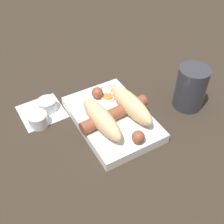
# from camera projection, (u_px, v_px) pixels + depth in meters

# --- Properties ---
(ground_plane) EXTENTS (3.00, 3.00, 0.00)m
(ground_plane) POSITION_uv_depth(u_px,v_px,m) (112.00, 122.00, 0.66)
(ground_plane) COLOR #33281E
(food_tray) EXTENTS (0.23, 0.16, 0.02)m
(food_tray) POSITION_uv_depth(u_px,v_px,m) (112.00, 119.00, 0.65)
(food_tray) COLOR silver
(food_tray) RESTS_ON ground_plane
(bread_roll) EXTENTS (0.15, 0.13, 0.05)m
(bread_roll) POSITION_uv_depth(u_px,v_px,m) (117.00, 112.00, 0.62)
(bread_roll) COLOR #DBBC84
(bread_roll) RESTS_ON food_tray
(sausage) EXTENTS (0.20, 0.17, 0.03)m
(sausage) POSITION_uv_depth(u_px,v_px,m) (115.00, 113.00, 0.63)
(sausage) COLOR brown
(sausage) RESTS_ON food_tray
(pickled_veggies) EXTENTS (0.07, 0.06, 0.01)m
(pickled_veggies) POSITION_uv_depth(u_px,v_px,m) (107.00, 92.00, 0.70)
(pickled_veggies) COLOR #F99E4C
(pickled_veggies) RESTS_ON food_tray
(napkin) EXTENTS (0.10, 0.10, 0.00)m
(napkin) POSITION_uv_depth(u_px,v_px,m) (42.00, 112.00, 0.69)
(napkin) COLOR white
(napkin) RESTS_ON ground_plane
(condiment_cup_near) EXTENTS (0.04, 0.04, 0.03)m
(condiment_cup_near) POSITION_uv_depth(u_px,v_px,m) (48.00, 106.00, 0.68)
(condiment_cup_near) COLOR silver
(condiment_cup_near) RESTS_ON ground_plane
(condiment_cup_far) EXTENTS (0.04, 0.04, 0.03)m
(condiment_cup_far) POSITION_uv_depth(u_px,v_px,m) (38.00, 120.00, 0.65)
(condiment_cup_far) COLOR silver
(condiment_cup_far) RESTS_ON ground_plane
(drink_glass) EXTENTS (0.07, 0.07, 0.11)m
(drink_glass) POSITION_uv_depth(u_px,v_px,m) (191.00, 88.00, 0.67)
(drink_glass) COLOR #333338
(drink_glass) RESTS_ON ground_plane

